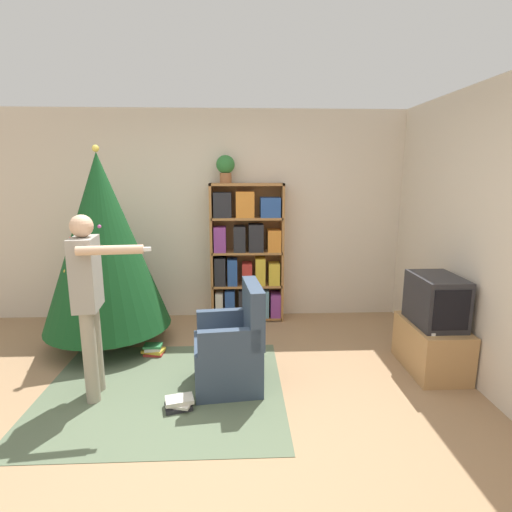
{
  "coord_description": "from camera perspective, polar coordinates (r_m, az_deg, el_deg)",
  "views": [
    {
      "loc": [
        0.3,
        -2.78,
        1.85
      ],
      "look_at": [
        0.46,
        1.01,
        1.05
      ],
      "focal_mm": 28.0,
      "sensor_mm": 36.0,
      "label": 1
    }
  ],
  "objects": [
    {
      "name": "wall_back",
      "position": [
        5.11,
        -5.79,
        5.67
      ],
      "size": [
        8.0,
        0.1,
        2.6
      ],
      "color": "beige",
      "rests_on": "ground_plane"
    },
    {
      "name": "potted_plant",
      "position": [
        4.87,
        -4.38,
        12.57
      ],
      "size": [
        0.22,
        0.22,
        0.33
      ],
      "color": "#935B38",
      "rests_on": "bookshelf"
    },
    {
      "name": "area_rug",
      "position": [
        3.73,
        -13.07,
        -18.1
      ],
      "size": [
        2.05,
        1.76,
        0.01
      ],
      "color": "#56664C",
      "rests_on": "ground_plane"
    },
    {
      "name": "tv_stand",
      "position": [
        4.21,
        23.75,
        -11.78
      ],
      "size": [
        0.46,
        0.74,
        0.46
      ],
      "color": "tan",
      "rests_on": "ground_plane"
    },
    {
      "name": "ground_plane",
      "position": [
        3.35,
        -7.68,
        -21.74
      ],
      "size": [
        14.0,
        14.0,
        0.0
      ],
      "primitive_type": "plane",
      "color": "#9E7A56"
    },
    {
      "name": "armchair",
      "position": [
        3.57,
        -3.47,
        -13.41
      ],
      "size": [
        0.63,
        0.62,
        0.92
      ],
      "rotation": [
        0.0,
        0.0,
        -1.46
      ],
      "color": "#334256",
      "rests_on": "ground_plane"
    },
    {
      "name": "christmas_tree",
      "position": [
        4.45,
        -21.01,
        1.81
      ],
      "size": [
        1.31,
        1.31,
        2.12
      ],
      "color": "#4C3323",
      "rests_on": "ground_plane"
    },
    {
      "name": "game_remote",
      "position": [
        3.88,
        23.66,
        -9.93
      ],
      "size": [
        0.04,
        0.12,
        0.02
      ],
      "color": "white",
      "rests_on": "tv_stand"
    },
    {
      "name": "television",
      "position": [
        4.05,
        24.31,
        -5.79
      ],
      "size": [
        0.38,
        0.56,
        0.46
      ],
      "color": "#28282D",
      "rests_on": "tv_stand"
    },
    {
      "name": "book_pile_near_tree",
      "position": [
        4.36,
        -14.43,
        -12.84
      ],
      "size": [
        0.24,
        0.2,
        0.11
      ],
      "color": "#B22D28",
      "rests_on": "ground_plane"
    },
    {
      "name": "bookshelf",
      "position": [
        4.97,
        -1.32,
        0.15
      ],
      "size": [
        0.9,
        0.27,
        1.72
      ],
      "color": "#A8703D",
      "rests_on": "ground_plane"
    },
    {
      "name": "book_pile_by_chair",
      "position": [
        3.44,
        -10.93,
        -19.99
      ],
      "size": [
        0.25,
        0.21,
        0.09
      ],
      "color": "#232328",
      "rests_on": "ground_plane"
    },
    {
      "name": "standing_person",
      "position": [
        3.47,
        -22.78,
        -4.89
      ],
      "size": [
        0.66,
        0.47,
        1.53
      ],
      "rotation": [
        0.0,
        0.0,
        -1.46
      ],
      "color": "#9E937F",
      "rests_on": "ground_plane"
    }
  ]
}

